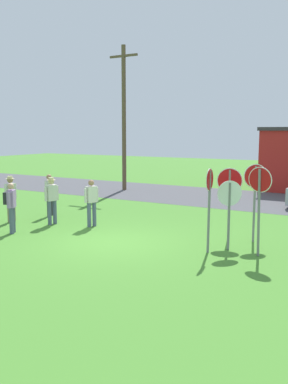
% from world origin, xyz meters
% --- Properties ---
extents(ground_plane, '(80.00, 80.00, 0.00)m').
position_xyz_m(ground_plane, '(0.00, 0.00, 0.00)').
color(ground_plane, '#47842D').
extents(street_asphalt, '(60.00, 6.40, 0.01)m').
position_xyz_m(street_asphalt, '(0.00, 10.21, 0.00)').
color(street_asphalt, '#4C4C51').
rests_on(street_asphalt, ground).
extents(utility_pole, '(1.80, 0.24, 8.21)m').
position_xyz_m(utility_pole, '(-6.04, 10.13, 4.29)').
color(utility_pole, brown).
rests_on(utility_pole, ground).
extents(stop_sign_rear_right, '(0.68, 0.22, 2.45)m').
position_xyz_m(stop_sign_rear_right, '(4.26, 0.79, 1.66)').
color(stop_sign_rear_right, slate).
rests_on(stop_sign_rear_right, ground).
extents(stop_sign_nearest, '(0.76, 0.22, 2.28)m').
position_xyz_m(stop_sign_nearest, '(3.03, 1.98, 1.56)').
color(stop_sign_nearest, slate).
rests_on(stop_sign_nearest, ground).
extents(stop_sign_leaning_left, '(0.56, 0.48, 2.01)m').
position_xyz_m(stop_sign_leaning_left, '(3.36, 1.02, 1.36)').
color(stop_sign_leaning_left, slate).
rests_on(stop_sign_leaning_left, ground).
extents(stop_sign_center_cluster, '(0.10, 0.63, 2.38)m').
position_xyz_m(stop_sign_center_cluster, '(2.96, 0.47, 1.58)').
color(stop_sign_center_cluster, slate).
rests_on(stop_sign_center_cluster, ground).
extents(stop_sign_low_front, '(0.60, 0.45, 2.41)m').
position_xyz_m(stop_sign_low_front, '(3.74, 2.26, 1.64)').
color(stop_sign_low_front, slate).
rests_on(stop_sign_low_front, ground).
extents(person_on_left, '(0.32, 0.55, 1.74)m').
position_xyz_m(person_on_left, '(-3.34, 1.01, 0.98)').
color(person_on_left, '#4C5670').
rests_on(person_on_left, ground).
extents(person_in_blue, '(0.33, 0.54, 1.69)m').
position_xyz_m(person_in_blue, '(-1.86, 1.45, 0.95)').
color(person_in_blue, '#4C5670').
rests_on(person_in_blue, ground).
extents(person_with_sunhat, '(0.31, 0.55, 1.69)m').
position_xyz_m(person_with_sunhat, '(-4.48, 2.13, 0.95)').
color(person_with_sunhat, '#2D2D33').
rests_on(person_with_sunhat, ground).
extents(person_holding_notes, '(0.31, 0.57, 1.74)m').
position_xyz_m(person_holding_notes, '(-4.96, 0.56, 0.98)').
color(person_holding_notes, '#7A6B56').
rests_on(person_holding_notes, ground).
extents(person_near_signs, '(0.46, 0.49, 1.69)m').
position_xyz_m(person_near_signs, '(-3.58, -0.69, 0.98)').
color(person_near_signs, '#4C5670').
rests_on(person_near_signs, ground).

